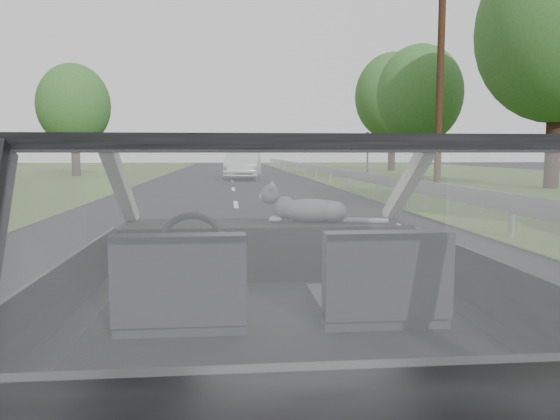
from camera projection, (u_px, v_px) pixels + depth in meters
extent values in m
cube|color=black|center=(276.00, 299.00, 2.50)|extent=(1.80, 4.00, 1.45)
cube|color=black|center=(266.00, 248.00, 3.11)|extent=(1.58, 0.45, 0.30)
cube|color=black|center=(182.00, 283.00, 2.16)|extent=(0.50, 0.72, 0.42)
cube|color=black|center=(379.00, 278.00, 2.24)|extent=(0.50, 0.72, 0.42)
torus|color=black|center=(192.00, 246.00, 2.77)|extent=(0.36, 0.36, 0.04)
ellipsoid|color=slate|center=(311.00, 209.00, 3.08)|extent=(0.54, 0.26, 0.23)
cube|color=#A5A5A5|center=(420.00, 187.00, 12.83)|extent=(0.05, 90.00, 0.32)
imported|color=silver|center=(244.00, 165.00, 27.95)|extent=(2.29, 4.75, 1.51)
cube|color=#145F1D|center=(367.00, 156.00, 27.96)|extent=(0.44, 0.93, 2.40)
cylinder|color=#482A19|center=(440.00, 79.00, 20.17)|extent=(0.34, 0.34, 8.15)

